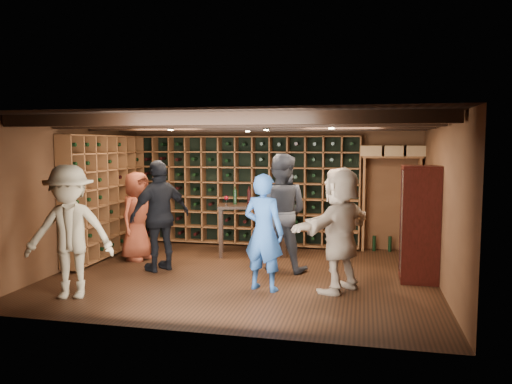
% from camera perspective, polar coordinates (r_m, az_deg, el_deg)
% --- Properties ---
extents(ground, '(6.00, 6.00, 0.00)m').
position_cam_1_polar(ground, '(8.15, -1.50, -9.46)').
color(ground, black).
rests_on(ground, ground).
extents(room_shell, '(6.00, 6.00, 6.00)m').
position_cam_1_polar(room_shell, '(7.93, -1.45, 7.79)').
color(room_shell, '#57341D').
rests_on(room_shell, ground).
extents(wine_rack_back, '(4.65, 0.30, 2.20)m').
position_cam_1_polar(wine_rack_back, '(10.30, -1.28, 0.21)').
color(wine_rack_back, brown).
rests_on(wine_rack_back, ground).
extents(wine_rack_left, '(0.30, 2.65, 2.20)m').
position_cam_1_polar(wine_rack_left, '(9.73, -16.72, -0.34)').
color(wine_rack_left, brown).
rests_on(wine_rack_left, ground).
extents(crate_shelf, '(1.20, 0.32, 2.07)m').
position_cam_1_polar(crate_shelf, '(9.99, 15.30, 2.25)').
color(crate_shelf, brown).
rests_on(crate_shelf, ground).
extents(display_cabinet, '(0.55, 0.50, 1.75)m').
position_cam_1_polar(display_cabinet, '(7.99, 18.16, -3.76)').
color(display_cabinet, black).
rests_on(display_cabinet, ground).
extents(man_blue_shirt, '(0.70, 0.56, 1.69)m').
position_cam_1_polar(man_blue_shirt, '(7.17, 0.88, -4.62)').
color(man_blue_shirt, navy).
rests_on(man_blue_shirt, ground).
extents(man_grey_suit, '(1.02, 0.84, 1.95)m').
position_cam_1_polar(man_grey_suit, '(8.27, 2.81, -2.35)').
color(man_grey_suit, black).
rests_on(man_grey_suit, ground).
extents(guest_red_floral, '(0.67, 0.88, 1.60)m').
position_cam_1_polar(guest_red_floral, '(9.31, -13.43, -2.68)').
color(guest_red_floral, maroon).
rests_on(guest_red_floral, ground).
extents(guest_woman_black, '(1.01, 1.13, 1.84)m').
position_cam_1_polar(guest_woman_black, '(8.41, -10.89, -2.67)').
color(guest_woman_black, black).
rests_on(guest_woman_black, ground).
extents(guest_khaki, '(1.33, 0.99, 1.83)m').
position_cam_1_polar(guest_khaki, '(7.26, -20.54, -4.29)').
color(guest_khaki, gray).
rests_on(guest_khaki, ground).
extents(guest_beige, '(1.33, 1.68, 1.79)m').
position_cam_1_polar(guest_beige, '(7.21, 9.57, -4.24)').
color(guest_beige, gray).
rests_on(guest_beige, ground).
extents(tasting_table, '(1.39, 0.92, 1.24)m').
position_cam_1_polar(tasting_table, '(9.44, -0.49, -2.18)').
color(tasting_table, black).
rests_on(tasting_table, ground).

